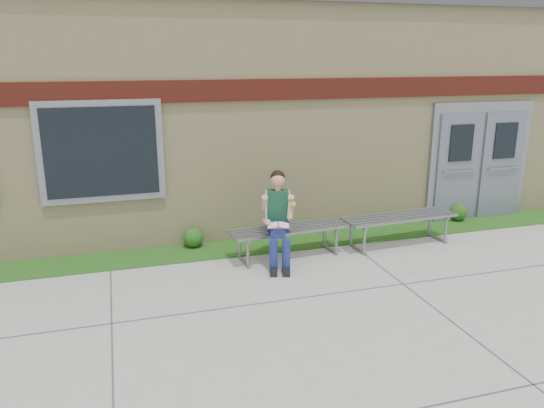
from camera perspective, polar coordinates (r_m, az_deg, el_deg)
name	(u,v)px	position (r m, az deg, el deg)	size (l,w,h in m)	color
ground	(354,309)	(7.03, 8.85, -11.11)	(80.00, 80.00, 0.00)	#9E9E99
grass_strip	(290,242)	(9.24, 1.95, -4.16)	(16.00, 0.80, 0.02)	#1C4D14
school_building	(242,104)	(12.00, -3.23, 10.68)	(16.20, 6.22, 4.20)	beige
bench_left	(288,234)	(8.51, 1.77, -3.29)	(1.93, 0.68, 0.49)	slate
bench_right	(399,222)	(9.31, 13.54, -1.92)	(2.03, 0.68, 0.52)	slate
girl	(278,217)	(8.13, 0.67, -1.38)	(0.57, 0.92, 1.46)	navy
shrub_mid	(193,237)	(9.06, -8.46, -3.56)	(0.34, 0.34, 0.34)	#1C4D14
shrub_east	(458,212)	(11.01, 19.37, -0.80)	(0.34, 0.34, 0.34)	#1C4D14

